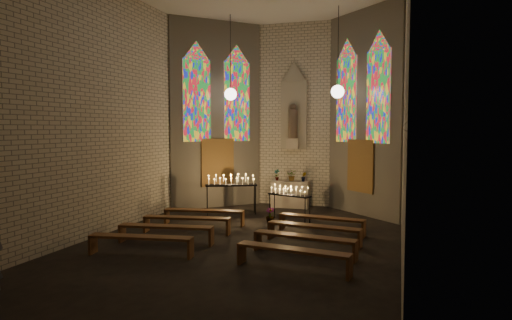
# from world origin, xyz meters

# --- Properties ---
(floor) EXTENTS (12.00, 12.00, 0.00)m
(floor) POSITION_xyz_m (0.00, 0.00, 0.00)
(floor) COLOR black
(floor) RESTS_ON ground
(room) EXTENTS (8.22, 12.43, 7.00)m
(room) POSITION_xyz_m (-0.00, 3.37, 3.72)
(room) COLOR beige
(room) RESTS_ON ground
(altar) EXTENTS (1.40, 0.60, 1.00)m
(altar) POSITION_xyz_m (0.00, 5.45, 0.50)
(altar) COLOR #AA9D8B
(altar) RESTS_ON ground
(flower_vase_left) EXTENTS (0.25, 0.19, 0.43)m
(flower_vase_left) POSITION_xyz_m (-0.54, 5.47, 1.21)
(flower_vase_left) COLOR #4C723F
(flower_vase_left) RESTS_ON altar
(flower_vase_center) EXTENTS (0.42, 0.37, 0.41)m
(flower_vase_center) POSITION_xyz_m (0.04, 5.48, 1.21)
(flower_vase_center) COLOR #4C723F
(flower_vase_center) RESTS_ON altar
(flower_vase_right) EXTENTS (0.23, 0.20, 0.36)m
(flower_vase_right) POSITION_xyz_m (0.51, 5.41, 1.18)
(flower_vase_right) COLOR #4C723F
(flower_vase_right) RESTS_ON altar
(aisle_flower_pot) EXTENTS (0.30, 0.30, 0.48)m
(aisle_flower_pot) POSITION_xyz_m (0.05, 2.44, 0.24)
(aisle_flower_pot) COLOR #4C723F
(aisle_flower_pot) RESTS_ON ground
(votive_stand_left) EXTENTS (1.79, 1.12, 1.30)m
(votive_stand_left) POSITION_xyz_m (-1.65, 3.46, 1.12)
(votive_stand_left) COLOR black
(votive_stand_left) RESTS_ON ground
(votive_stand_right) EXTENTS (1.50, 0.85, 1.08)m
(votive_stand_right) POSITION_xyz_m (0.56, 2.89, 0.93)
(votive_stand_right) COLOR black
(votive_stand_right) RESTS_ON ground
(pew_left_0) EXTENTS (2.51, 0.70, 0.48)m
(pew_left_0) POSITION_xyz_m (-1.82, 1.54, 0.39)
(pew_left_0) COLOR #553118
(pew_left_0) RESTS_ON ground
(pew_right_0) EXTENTS (2.51, 0.70, 0.48)m
(pew_right_0) POSITION_xyz_m (1.82, 1.54, 0.39)
(pew_right_0) COLOR #553118
(pew_right_0) RESTS_ON ground
(pew_left_1) EXTENTS (2.51, 0.70, 0.48)m
(pew_left_1) POSITION_xyz_m (-1.82, 0.34, 0.39)
(pew_left_1) COLOR #553118
(pew_left_1) RESTS_ON ground
(pew_right_1) EXTENTS (2.51, 0.70, 0.48)m
(pew_right_1) POSITION_xyz_m (1.82, 0.34, 0.39)
(pew_right_1) COLOR #553118
(pew_right_1) RESTS_ON ground
(pew_left_2) EXTENTS (2.51, 0.70, 0.48)m
(pew_left_2) POSITION_xyz_m (-1.82, -0.86, 0.39)
(pew_left_2) COLOR #553118
(pew_left_2) RESTS_ON ground
(pew_right_2) EXTENTS (2.51, 0.70, 0.48)m
(pew_right_2) POSITION_xyz_m (1.82, -0.86, 0.39)
(pew_right_2) COLOR #553118
(pew_right_2) RESTS_ON ground
(pew_left_3) EXTENTS (2.51, 0.70, 0.48)m
(pew_left_3) POSITION_xyz_m (-1.82, -2.06, 0.39)
(pew_left_3) COLOR #553118
(pew_left_3) RESTS_ON ground
(pew_right_3) EXTENTS (2.51, 0.70, 0.48)m
(pew_right_3) POSITION_xyz_m (1.82, -2.06, 0.39)
(pew_right_3) COLOR #553118
(pew_right_3) RESTS_ON ground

